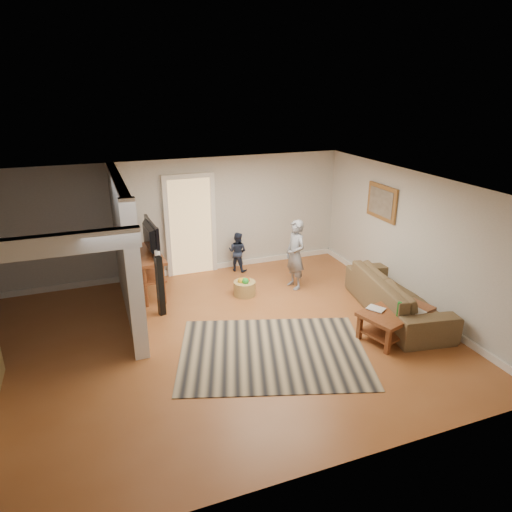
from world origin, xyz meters
The scene contains 11 objects.
ground centered at (0.00, 0.00, 0.00)m, with size 7.50×7.50×0.00m, color brown.
room_shell centered at (-1.07, 0.43, 1.46)m, with size 7.54×6.02×2.52m.
area_rug centered at (0.72, -0.68, 0.01)m, with size 2.88×2.10×0.01m, color black.
sofa centered at (3.30, -0.27, 0.00)m, with size 2.49×0.97×0.73m, color #423D21.
coffee_table centered at (2.81, -0.89, 0.37)m, with size 1.36×1.02×0.72m.
tv_console centered at (-0.73, 2.19, 0.77)m, with size 0.59×1.38×1.17m.
speaker_left centered at (-0.67, 1.20, 0.56)m, with size 0.11×0.11×1.12m, color black.
speaker_right centered at (-1.00, 2.51, 0.47)m, with size 0.09×0.09×0.94m, color black.
toy_basket centered at (1.00, 1.44, 0.16)m, with size 0.43×0.43×0.39m.
child centered at (2.08, 1.43, 0.00)m, with size 0.52×0.34×1.43m, color gray.
toddler centered at (1.27, 2.70, 0.00)m, with size 0.43×0.34×0.89m, color #1F2841.
Camera 1 is at (-1.68, -6.31, 3.92)m, focal length 32.00 mm.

